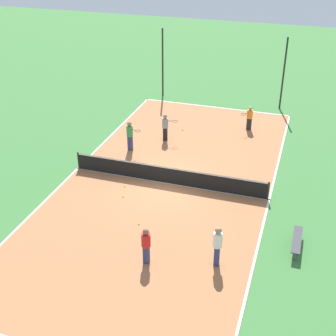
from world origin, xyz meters
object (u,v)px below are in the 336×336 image
object	(u,v)px
tennis_ball_near_net	(139,224)
tennis_ball_right_alley	(183,130)
player_near_white	(218,244)
fence_post_back_right	(284,74)
tennis_ball_left_sideline	(125,186)
player_baseline_gray	(165,126)
tennis_ball_far_baseline	(123,196)
bench	(297,240)
fence_post_back_left	(163,63)
tennis_net	(168,175)
player_center_orange	(250,117)
player_far_green	(130,134)
player_coach_red	(146,244)

from	to	relation	value
tennis_ball_near_net	tennis_ball_right_alley	bearing A→B (deg)	95.36
player_near_white	fence_post_back_right	size ratio (longest dim) A/B	0.36
tennis_ball_right_alley	tennis_ball_left_sideline	bearing A→B (deg)	-96.62
player_baseline_gray	tennis_ball_far_baseline	distance (m)	6.75
bench	tennis_ball_right_alley	xyz separation A→B (m)	(-7.72, 9.79, -0.34)
bench	tennis_ball_left_sideline	xyz separation A→B (m)	(-8.59, 2.31, -0.34)
player_baseline_gray	tennis_ball_near_net	size ratio (longest dim) A/B	24.59
player_baseline_gray	tennis_ball_left_sideline	xyz separation A→B (m)	(-0.28, -5.77, -0.93)
tennis_ball_right_alley	fence_post_back_left	world-z (taller)	fence_post_back_left
bench	tennis_ball_left_sideline	distance (m)	8.90
tennis_net	tennis_ball_right_alley	world-z (taller)	tennis_net
player_center_orange	tennis_ball_right_alley	xyz separation A→B (m)	(-3.94, -1.37, -0.84)
player_far_green	tennis_ball_right_alley	distance (m)	4.26
player_near_white	tennis_ball_right_alley	world-z (taller)	player_near_white
bench	player_baseline_gray	world-z (taller)	player_baseline_gray
player_far_green	tennis_ball_left_sideline	bearing A→B (deg)	-53.30
player_far_green	tennis_ball_far_baseline	size ratio (longest dim) A/B	26.08
player_baseline_gray	tennis_ball_right_alley	bearing A→B (deg)	61.77
player_coach_red	fence_post_back_left	distance (m)	19.05
fence_post_back_left	player_far_green	bearing A→B (deg)	-83.25
tennis_net	tennis_ball_far_baseline	size ratio (longest dim) A/B	149.01
tennis_ball_right_alley	tennis_net	bearing A→B (deg)	-80.32
fence_post_back_right	player_coach_red	bearing A→B (deg)	-100.13
tennis_net	tennis_ball_near_net	xyz separation A→B (m)	(-0.14, -3.80, -0.46)
tennis_ball_near_net	player_coach_red	bearing A→B (deg)	-62.11
player_far_green	tennis_ball_near_net	size ratio (longest dim) A/B	26.08
tennis_ball_left_sideline	fence_post_back_right	xyz separation A→B (m)	(6.28, 13.15, 2.42)
tennis_ball_near_net	fence_post_back_left	bearing A→B (deg)	104.65
bench	player_near_white	xyz separation A→B (m)	(-2.90, -2.03, 0.65)
bench	tennis_ball_left_sideline	size ratio (longest dim) A/B	27.89
player_near_white	tennis_ball_left_sideline	bearing A→B (deg)	-131.24
tennis_ball_near_net	tennis_ball_far_baseline	bearing A→B (deg)	129.13
player_center_orange	tennis_ball_near_net	xyz separation A→B (m)	(-2.97, -11.66, -0.84)
player_near_white	tennis_ball_near_net	bearing A→B (deg)	-115.71
tennis_ball_far_baseline	bench	bearing A→B (deg)	-9.54
tennis_ball_far_baseline	fence_post_back_right	bearing A→B (deg)	66.97
player_coach_red	tennis_ball_near_net	xyz separation A→B (m)	(-1.20, 2.26, -0.88)
tennis_ball_left_sideline	tennis_ball_right_alley	xyz separation A→B (m)	(0.87, 7.48, 0.00)
player_center_orange	player_near_white	xyz separation A→B (m)	(0.88, -13.20, 0.15)
bench	tennis_ball_near_net	xyz separation A→B (m)	(-6.75, -0.49, -0.34)
player_near_white	tennis_ball_left_sideline	world-z (taller)	player_near_white
tennis_net	player_near_white	world-z (taller)	player_near_white
tennis_net	bench	world-z (taller)	tennis_net
player_baseline_gray	player_coach_red	bearing A→B (deg)	-84.98
player_near_white	tennis_ball_far_baseline	world-z (taller)	player_near_white
bench	player_coach_red	bearing A→B (deg)	116.32
bench	player_coach_red	xyz separation A→B (m)	(-5.56, -2.75, 0.55)
tennis_ball_far_baseline	fence_post_back_left	distance (m)	14.52
player_coach_red	player_center_orange	bearing A→B (deg)	176.02
bench	player_near_white	distance (m)	3.60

